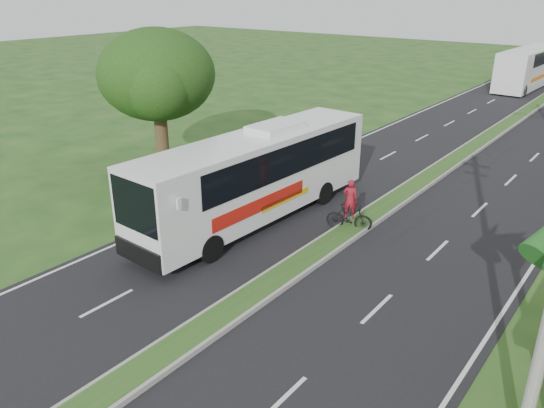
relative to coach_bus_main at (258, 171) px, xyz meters
The scene contains 8 objects.
ground 9.24m from the coach_bus_main, 64.72° to the right, with size 180.00×180.00×0.00m, color #1F4419.
road_asphalt 12.68m from the coach_bus_main, 72.15° to the left, with size 14.00×160.00×0.02m, color black.
median_strip 12.67m from the coach_bus_main, 72.15° to the left, with size 1.20×160.00×0.18m.
lane_edge_left 12.43m from the coach_bus_main, 103.57° to the left, with size 0.12×160.00×0.01m, color silver.
shade_tree 8.95m from the coach_bus_main, 167.03° to the left, with size 6.30×6.00×7.54m.
coach_bus_main is the anchor object (origin of this frame).
coach_bus_far 41.25m from the coach_bus_main, 88.79° to the left, with size 3.20×12.90×3.73m.
motorcyclist 4.19m from the coach_bus_main, 21.29° to the left, with size 1.97×1.15×2.23m.
Camera 1 is at (9.51, -8.20, 9.45)m, focal length 35.00 mm.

